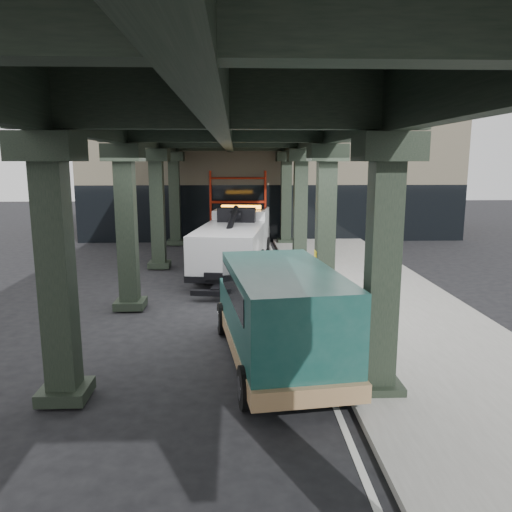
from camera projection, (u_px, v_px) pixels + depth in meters
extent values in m
plane|color=black|center=(241.00, 329.00, 13.60)|extent=(90.00, 90.00, 0.00)
cube|color=gray|center=(383.00, 304.00, 15.73)|extent=(5.00, 40.00, 0.15)
cube|color=silver|center=(295.00, 307.00, 15.63)|extent=(0.12, 38.00, 0.01)
cube|color=black|center=(382.00, 270.00, 9.31)|extent=(0.55, 0.55, 5.00)
cube|color=black|center=(388.00, 147.00, 8.89)|extent=(1.10, 1.10, 0.50)
cube|color=black|center=(377.00, 386.00, 9.74)|extent=(0.90, 0.90, 0.24)
cube|color=black|center=(325.00, 228.00, 15.20)|extent=(0.55, 0.55, 5.00)
cube|color=black|center=(327.00, 153.00, 14.78)|extent=(1.10, 1.10, 0.50)
cube|color=black|center=(323.00, 301.00, 15.63)|extent=(0.90, 0.90, 0.24)
cube|color=black|center=(300.00, 209.00, 21.09)|extent=(0.55, 0.55, 5.00)
cube|color=black|center=(301.00, 155.00, 20.67)|extent=(1.10, 1.10, 0.50)
cube|color=black|center=(299.00, 263.00, 21.52)|extent=(0.90, 0.90, 0.24)
cube|color=black|center=(286.00, 199.00, 26.98)|extent=(0.55, 0.55, 5.00)
cube|color=black|center=(286.00, 157.00, 26.56)|extent=(1.10, 1.10, 0.50)
cube|color=black|center=(286.00, 241.00, 27.41)|extent=(0.90, 0.90, 0.24)
cube|color=black|center=(57.00, 273.00, 9.07)|extent=(0.55, 0.55, 5.00)
cube|color=black|center=(47.00, 147.00, 8.65)|extent=(1.10, 1.10, 0.50)
cube|color=black|center=(66.00, 392.00, 9.50)|extent=(0.90, 0.90, 0.24)
cube|color=black|center=(127.00, 229.00, 14.96)|extent=(0.55, 0.55, 5.00)
cube|color=black|center=(123.00, 153.00, 14.54)|extent=(1.10, 1.10, 0.50)
cube|color=black|center=(131.00, 304.00, 15.39)|extent=(0.90, 0.90, 0.24)
cube|color=black|center=(158.00, 210.00, 20.85)|extent=(0.55, 0.55, 5.00)
cube|color=black|center=(156.00, 155.00, 20.43)|extent=(1.10, 1.10, 0.50)
cube|color=black|center=(160.00, 264.00, 21.28)|extent=(0.90, 0.90, 0.24)
cube|color=black|center=(175.00, 199.00, 26.74)|extent=(0.55, 0.55, 5.00)
cube|color=black|center=(173.00, 157.00, 26.32)|extent=(1.10, 1.10, 0.50)
cube|color=black|center=(176.00, 242.00, 27.17)|extent=(0.90, 0.90, 0.24)
cube|color=black|center=(328.00, 125.00, 14.63)|extent=(0.35, 32.00, 1.10)
cube|color=black|center=(122.00, 124.00, 14.39)|extent=(0.35, 32.00, 1.10)
cube|color=black|center=(226.00, 125.00, 14.51)|extent=(0.35, 32.00, 1.10)
cube|color=black|center=(226.00, 100.00, 14.38)|extent=(7.40, 32.00, 0.30)
cube|color=#C6B793|center=(268.00, 169.00, 32.56)|extent=(22.00, 10.00, 8.00)
cylinder|color=#B1230E|center=(211.00, 207.00, 27.79)|extent=(0.08, 0.08, 4.00)
cylinder|color=#B1230E|center=(210.00, 208.00, 27.01)|extent=(0.08, 0.08, 4.00)
cylinder|color=#B1230E|center=(265.00, 207.00, 27.91)|extent=(0.08, 0.08, 4.00)
cylinder|color=#B1230E|center=(266.00, 208.00, 27.13)|extent=(0.08, 0.08, 4.00)
cylinder|color=#B1230E|center=(238.00, 225.00, 28.04)|extent=(3.00, 0.08, 0.08)
cylinder|color=#B1230E|center=(238.00, 201.00, 27.80)|extent=(3.00, 0.08, 0.08)
cylinder|color=#B1230E|center=(238.00, 178.00, 27.55)|extent=(3.00, 0.08, 0.08)
cube|color=black|center=(234.00, 256.00, 20.33)|extent=(2.02, 7.41, 0.24)
cube|color=white|center=(242.00, 228.00, 22.62)|extent=(2.61, 2.66, 1.76)
cube|color=white|center=(245.00, 236.00, 23.71)|extent=(2.38, 1.01, 0.88)
cube|color=black|center=(243.00, 217.00, 22.77)|extent=(2.31, 1.57, 0.83)
cube|color=white|center=(230.00, 246.00, 19.12)|extent=(3.03, 5.18, 1.37)
cube|color=orange|center=(241.00, 207.00, 22.24)|extent=(1.78, 0.52, 0.16)
cube|color=black|center=(237.00, 215.00, 20.85)|extent=(1.63, 0.81, 0.59)
cylinder|color=black|center=(230.00, 226.00, 19.17)|extent=(0.72, 3.42, 1.31)
cube|color=black|center=(218.00, 286.00, 16.86)|extent=(0.49, 1.40, 0.18)
cube|color=black|center=(215.00, 293.00, 16.20)|extent=(1.59, 0.47, 0.18)
cylinder|color=black|center=(220.00, 248.00, 23.20)|extent=(0.49, 1.11, 1.08)
cylinder|color=silver|center=(220.00, 248.00, 23.20)|extent=(0.46, 0.64, 0.59)
cylinder|color=black|center=(266.00, 249.00, 22.98)|extent=(0.49, 1.11, 1.08)
cylinder|color=silver|center=(266.00, 249.00, 22.98)|extent=(0.46, 0.64, 0.59)
cylinder|color=black|center=(206.00, 262.00, 20.04)|extent=(0.49, 1.11, 1.08)
cylinder|color=silver|center=(206.00, 262.00, 20.04)|extent=(0.46, 0.64, 0.59)
cylinder|color=black|center=(259.00, 263.00, 19.82)|extent=(0.49, 1.11, 1.08)
cylinder|color=silver|center=(259.00, 263.00, 19.82)|extent=(0.46, 0.64, 0.59)
cylinder|color=black|center=(199.00, 268.00, 18.80)|extent=(0.49, 1.11, 1.08)
cylinder|color=silver|center=(199.00, 268.00, 18.80)|extent=(0.46, 0.64, 0.59)
cylinder|color=black|center=(256.00, 269.00, 18.58)|extent=(0.49, 1.11, 1.08)
cylinder|color=silver|center=(256.00, 269.00, 18.58)|extent=(0.46, 0.64, 0.59)
cube|color=#103C36|center=(260.00, 297.00, 13.28)|extent=(2.14, 1.34, 0.89)
cube|color=#103C36|center=(282.00, 313.00, 10.58)|extent=(2.62, 4.67, 1.92)
cube|color=#93714A|center=(278.00, 342.00, 11.11)|extent=(2.80, 5.75, 0.35)
cube|color=black|center=(263.00, 272.00, 12.75)|extent=(1.96, 0.67, 0.82)
cube|color=black|center=(280.00, 287.00, 10.77)|extent=(2.54, 3.79, 0.54)
cube|color=silver|center=(256.00, 306.00, 13.86)|extent=(1.97, 0.37, 0.30)
cylinder|color=black|center=(223.00, 319.00, 13.16)|extent=(0.38, 0.86, 0.83)
cylinder|color=silver|center=(223.00, 319.00, 13.16)|extent=(0.37, 0.49, 0.46)
cylinder|color=black|center=(296.00, 315.00, 13.49)|extent=(0.38, 0.86, 0.83)
cylinder|color=silver|center=(296.00, 315.00, 13.49)|extent=(0.37, 0.49, 0.46)
cylinder|color=black|center=(247.00, 388.00, 9.15)|extent=(0.38, 0.86, 0.83)
cylinder|color=silver|center=(247.00, 388.00, 9.15)|extent=(0.37, 0.49, 0.46)
cylinder|color=black|center=(350.00, 380.00, 9.48)|extent=(0.38, 0.86, 0.83)
cylinder|color=silver|center=(350.00, 380.00, 9.48)|extent=(0.37, 0.49, 0.46)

